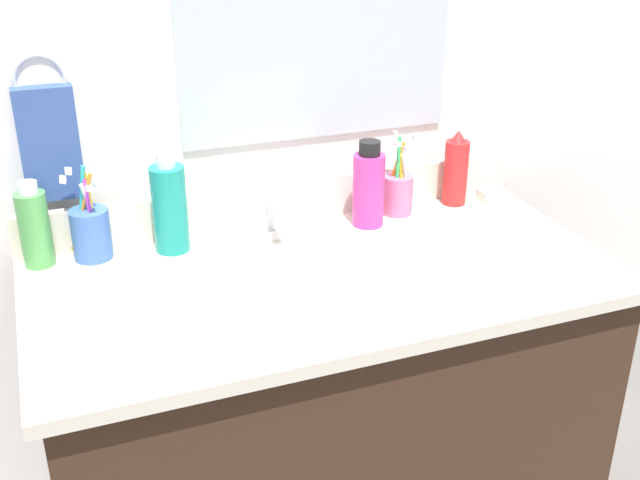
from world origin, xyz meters
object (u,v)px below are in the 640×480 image
(bottle_mouthwash_teal, at_px, (170,207))
(soap_bar, at_px, (492,195))
(faucet, at_px, (271,223))
(bottle_soap_pink, at_px, (369,187))
(bottle_toner_green, at_px, (34,227))
(cup_blue_plastic, at_px, (91,232))
(hand_towel, at_px, (50,144))
(bottle_spray_red, at_px, (456,170))
(cup_pink, at_px, (398,192))

(bottle_mouthwash_teal, xyz_separation_m, soap_bar, (0.75, 0.00, -0.08))
(faucet, bearing_deg, bottle_mouthwash_teal, 178.78)
(faucet, height_order, bottle_soap_pink, bottle_soap_pink)
(bottle_mouthwash_teal, relative_size, bottle_toner_green, 1.20)
(bottle_soap_pink, relative_size, cup_blue_plastic, 0.98)
(soap_bar, bearing_deg, hand_towel, 175.04)
(hand_towel, distance_m, bottle_toner_green, 0.16)
(bottle_spray_red, bearing_deg, faucet, -177.47)
(faucet, bearing_deg, bottle_spray_red, 2.53)
(bottle_soap_pink, height_order, cup_blue_plastic, cup_blue_plastic)
(hand_towel, bearing_deg, soap_bar, -4.96)
(bottle_mouthwash_teal, bearing_deg, hand_towel, 157.25)
(hand_towel, distance_m, bottle_mouthwash_teal, 0.25)
(faucet, height_order, soap_bar, faucet)
(bottle_spray_red, height_order, cup_blue_plastic, cup_blue_plastic)
(bottle_spray_red, distance_m, soap_bar, 0.12)
(cup_pink, bearing_deg, faucet, -177.39)
(faucet, distance_m, bottle_mouthwash_teal, 0.22)
(bottle_toner_green, height_order, bottle_spray_red, bottle_spray_red)
(bottle_spray_red, bearing_deg, bottle_toner_green, 179.34)
(faucet, distance_m, cup_pink, 0.30)
(bottle_toner_green, height_order, soap_bar, bottle_toner_green)
(faucet, bearing_deg, bottle_soap_pink, -5.35)
(bottle_soap_pink, bearing_deg, cup_pink, 21.16)
(bottle_soap_pink, xyz_separation_m, bottle_toner_green, (-0.67, 0.05, -0.01))
(bottle_toner_green, xyz_separation_m, cup_blue_plastic, (0.10, -0.01, -0.02))
(faucet, relative_size, bottle_spray_red, 0.92)
(bottle_soap_pink, relative_size, soap_bar, 2.93)
(bottle_spray_red, relative_size, cup_pink, 0.91)
(faucet, bearing_deg, bottle_toner_green, 176.21)
(faucet, relative_size, bottle_mouthwash_teal, 0.79)
(soap_bar, bearing_deg, cup_pink, 178.37)
(cup_blue_plastic, relative_size, cup_pink, 1.00)
(bottle_mouthwash_teal, distance_m, cup_pink, 0.51)
(bottle_toner_green, xyz_separation_m, bottle_spray_red, (0.91, -0.01, 0.00))
(bottle_mouthwash_teal, distance_m, cup_blue_plastic, 0.16)
(bottle_mouthwash_teal, distance_m, bottle_toner_green, 0.26)
(hand_towel, relative_size, soap_bar, 3.44)
(bottle_soap_pink, xyz_separation_m, bottle_spray_red, (0.24, 0.04, -0.01))
(cup_blue_plastic, distance_m, soap_bar, 0.90)
(hand_towel, bearing_deg, cup_pink, -6.10)
(bottle_spray_red, distance_m, cup_pink, 0.15)
(hand_towel, bearing_deg, bottle_toner_green, -130.61)
(bottle_toner_green, bearing_deg, soap_bar, -1.35)
(soap_bar, bearing_deg, bottle_soap_pink, -175.37)
(bottle_toner_green, distance_m, soap_bar, 1.01)
(hand_towel, relative_size, cup_blue_plastic, 1.15)
(hand_towel, height_order, bottle_mouthwash_teal, hand_towel)
(cup_blue_plastic, bearing_deg, bottle_soap_pink, -4.42)
(bottle_spray_red, distance_m, cup_blue_plastic, 0.81)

